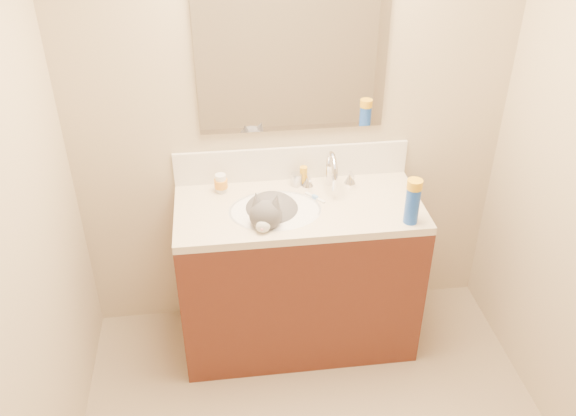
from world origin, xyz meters
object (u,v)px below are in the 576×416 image
object	(u,v)px
faucet	(331,174)
spray_can	(412,205)
basin	(275,222)
pill_bottle	(221,183)
vanity_cabinet	(298,277)
cat	(271,216)
silver_jar	(297,179)
amber_bottle	(303,175)

from	to	relation	value
faucet	spray_can	world-z (taller)	faucet
basin	pill_bottle	distance (m)	0.34
spray_can	vanity_cabinet	bearing A→B (deg)	156.98
faucet	spray_can	distance (m)	0.47
basin	cat	bearing A→B (deg)	-164.33
cat	silver_jar	xyz separation A→B (m)	(0.15, 0.23, 0.06)
cat	silver_jar	distance (m)	0.28
vanity_cabinet	pill_bottle	bearing A→B (deg)	154.57
basin	faucet	world-z (taller)	faucet
vanity_cabinet	silver_jar	size ratio (longest dim) A/B	17.95
vanity_cabinet	faucet	distance (m)	0.58
basin	faucet	xyz separation A→B (m)	(0.30, 0.17, 0.16)
basin	spray_can	bearing A→B (deg)	-16.30
faucet	silver_jar	bearing A→B (deg)	161.89
vanity_cabinet	pill_bottle	size ratio (longest dim) A/B	12.35
cat	amber_bottle	world-z (taller)	cat
cat	faucet	bearing A→B (deg)	45.21
basin	cat	xyz separation A→B (m)	(-0.02, -0.01, 0.04)
pill_bottle	faucet	bearing A→B (deg)	-3.96
silver_jar	amber_bottle	size ratio (longest dim) A/B	0.69
pill_bottle	amber_bottle	xyz separation A→B (m)	(0.42, 0.03, -0.00)
pill_bottle	amber_bottle	size ratio (longest dim) A/B	1.00
faucet	pill_bottle	distance (m)	0.55
basin	pill_bottle	size ratio (longest dim) A/B	4.63
spray_can	cat	bearing A→B (deg)	164.65
vanity_cabinet	cat	size ratio (longest dim) A/B	2.78
pill_bottle	cat	bearing A→B (deg)	-42.66
amber_bottle	spray_can	world-z (taller)	spray_can
basin	cat	size ratio (longest dim) A/B	1.04
pill_bottle	spray_can	distance (m)	0.94
spray_can	silver_jar	bearing A→B (deg)	139.99
amber_bottle	spray_can	bearing A→B (deg)	-42.97
basin	amber_bottle	bearing A→B (deg)	53.39
basin	silver_jar	bearing A→B (deg)	58.60
faucet	amber_bottle	xyz separation A→B (m)	(-0.13, 0.06, -0.04)
faucet	amber_bottle	distance (m)	0.15
vanity_cabinet	spray_can	size ratio (longest dim) A/B	6.59
basin	faucet	distance (m)	0.38
basin	pill_bottle	world-z (taller)	pill_bottle
vanity_cabinet	basin	world-z (taller)	basin
vanity_cabinet	cat	world-z (taller)	cat
cat	silver_jar	bearing A→B (deg)	72.54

